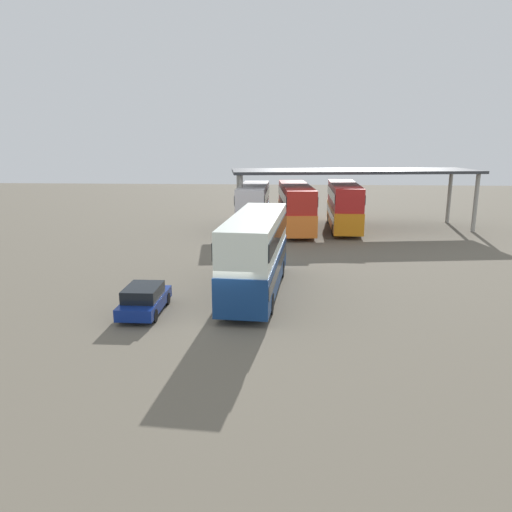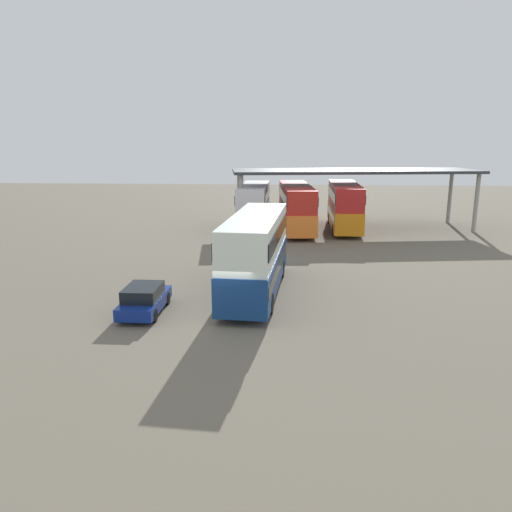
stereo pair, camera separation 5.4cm
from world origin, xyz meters
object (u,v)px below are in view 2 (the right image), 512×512
parked_hatchback (144,299)px  double_decker_near_canopy (254,205)px  double_decker_main (256,251)px  double_decker_mid_row (296,205)px  double_decker_far_right (344,205)px

parked_hatchback → double_decker_near_canopy: 22.63m
double_decker_main → double_decker_mid_row: size_ratio=0.90×
double_decker_main → double_decker_near_canopy: (-1.34, 18.80, -0.06)m
double_decker_near_canopy → double_decker_far_right: bearing=-85.8°
double_decker_main → double_decker_far_right: double_decker_main is taller
parked_hatchback → double_decker_far_right: bearing=-27.5°
double_decker_near_canopy → double_decker_far_right: (8.18, 0.54, 0.05)m
parked_hatchback → double_decker_mid_row: 23.50m
parked_hatchback → double_decker_near_canopy: bearing=-9.4°
parked_hatchback → double_decker_mid_row: size_ratio=0.33×
parked_hatchback → double_decker_near_canopy: (3.68, 22.27, 1.55)m
double_decker_near_canopy → double_decker_main: bearing=-175.5°
double_decker_mid_row → double_decker_far_right: 4.42m
double_decker_near_canopy → double_decker_mid_row: size_ratio=0.88×
double_decker_mid_row → double_decker_far_right: double_decker_far_right is taller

